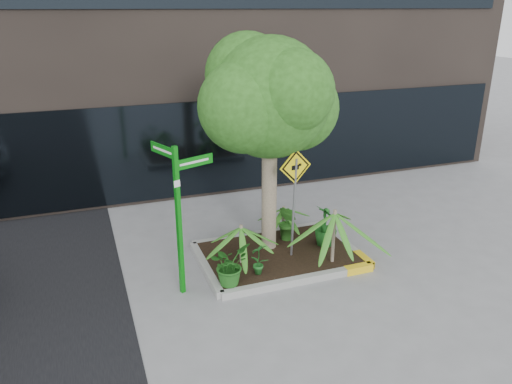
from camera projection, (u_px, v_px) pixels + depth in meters
name	position (u px, v px, depth m)	size (l,w,h in m)	color
ground	(275.00, 267.00, 10.33)	(80.00, 80.00, 0.00)	gray
planter	(280.00, 255.00, 10.61)	(3.35, 2.36, 0.15)	#9E9E99
tree	(270.00, 98.00, 9.76)	(3.08, 2.73, 4.62)	tan
palm_front	(335.00, 213.00, 9.86)	(1.28, 1.28, 1.43)	tan
palm_left	(241.00, 227.00, 9.93)	(0.93, 0.93, 1.04)	tan
palm_back	(284.00, 208.00, 11.28)	(0.75, 0.75, 0.83)	tan
shrub_a	(229.00, 264.00, 9.28)	(0.72, 0.72, 0.80)	#1E5A19
shrub_b	(326.00, 226.00, 10.80)	(0.50, 0.50, 0.90)	#1C5F1E
shrub_c	(259.00, 258.00, 9.66)	(0.35, 0.35, 0.66)	#1E6120
shrub_d	(288.00, 223.00, 11.02)	(0.46, 0.46, 0.84)	#25601B
street_sign_post	(179.00, 204.00, 8.88)	(1.03, 0.80, 2.84)	#0B7F11
cattle_sign	(295.00, 186.00, 9.90)	(0.71, 0.16, 2.32)	slate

